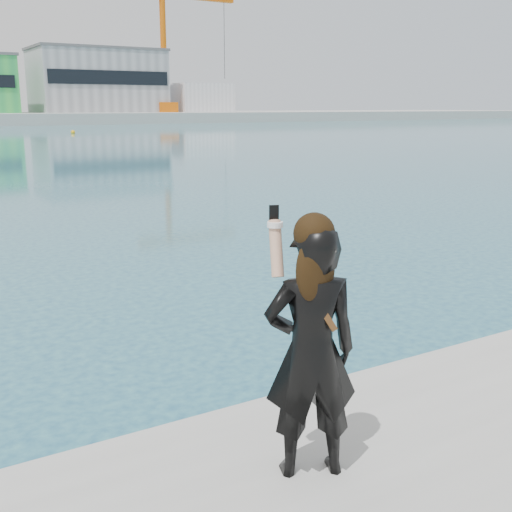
{
  "coord_description": "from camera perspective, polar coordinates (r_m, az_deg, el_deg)",
  "views": [
    {
      "loc": [
        -2.7,
        -3.36,
        3.27
      ],
      "look_at": [
        -0.31,
        0.56,
        2.19
      ],
      "focal_mm": 45.0,
      "sensor_mm": 36.0,
      "label": 1
    }
  ],
  "objects": [
    {
      "name": "warehouse_grey_right",
      "position": [
        138.19,
        -13.88,
        14.9
      ],
      "size": [
        25.5,
        15.35,
        12.5
      ],
      "color": "gray",
      "rests_on": "far_quay"
    },
    {
      "name": "ancillary_shed",
      "position": [
        144.65,
        -5.0,
        13.84
      ],
      "size": [
        12.0,
        10.0,
        6.0
      ],
      "primitive_type": "cube",
      "color": "silver",
      "rests_on": "far_quay"
    },
    {
      "name": "flagpole_right",
      "position": [
        126.85,
        -20.77,
        13.85
      ],
      "size": [
        1.28,
        0.16,
        8.0
      ],
      "color": "silver",
      "rests_on": "far_quay"
    },
    {
      "name": "woman",
      "position": [
        4.3,
        4.91,
        -7.85
      ],
      "size": [
        0.74,
        0.62,
        1.84
      ],
      "rotation": [
        0.0,
        0.0,
        2.77
      ],
      "color": "black",
      "rests_on": "near_quay"
    },
    {
      "name": "dock_crane",
      "position": [
        137.76,
        -7.74,
        18.0
      ],
      "size": [
        23.0,
        4.0,
        24.0
      ],
      "color": "orange",
      "rests_on": "far_quay"
    },
    {
      "name": "buoy_near",
      "position": [
        82.37,
        -15.96,
        10.43
      ],
      "size": [
        0.5,
        0.5,
        0.5
      ],
      "primitive_type": "sphere",
      "color": "#FFB60D",
      "rests_on": "ground"
    }
  ]
}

